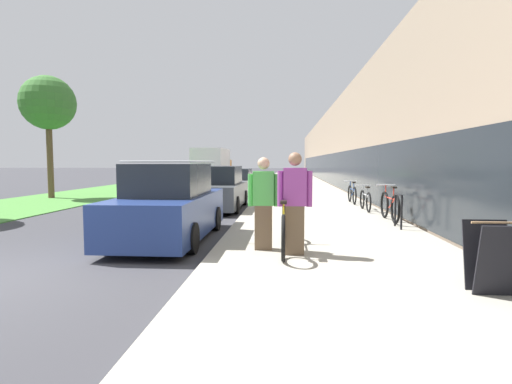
% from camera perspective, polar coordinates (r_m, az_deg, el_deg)
% --- Properties ---
extents(sidewalk_slab, '(4.66, 70.00, 0.11)m').
position_cam_1_polar(sidewalk_slab, '(26.40, 6.26, 0.62)').
color(sidewalk_slab, '#A39E8E').
rests_on(sidewalk_slab, ground).
extents(storefront_facade, '(10.01, 70.00, 5.83)m').
position_cam_1_polar(storefront_facade, '(35.35, 17.90, 5.99)').
color(storefront_facade, gray).
rests_on(storefront_facade, ground).
extents(lawn_strip, '(5.02, 70.00, 0.03)m').
position_cam_1_polar(lawn_strip, '(32.14, -14.93, 1.09)').
color(lawn_strip, '#478438').
rests_on(lawn_strip, ground).
extents(tandem_bicycle, '(0.52, 2.50, 0.98)m').
position_cam_1_polar(tandem_bicycle, '(7.40, 3.96, -5.17)').
color(tandem_bicycle, black).
rests_on(tandem_bicycle, sidewalk_slab).
extents(person_rider, '(0.61, 0.24, 1.80)m').
position_cam_1_polar(person_rider, '(7.04, 5.56, -1.63)').
color(person_rider, brown).
rests_on(person_rider, sidewalk_slab).
extents(person_bystander, '(0.58, 0.23, 1.72)m').
position_cam_1_polar(person_bystander, '(7.41, 1.08, -1.63)').
color(person_bystander, brown).
rests_on(person_bystander, sidewalk_slab).
extents(bike_rack_hoop, '(0.05, 0.60, 0.84)m').
position_cam_1_polar(bike_rack_hoop, '(10.47, 19.68, -2.07)').
color(bike_rack_hoop, black).
rests_on(bike_rack_hoop, sidewalk_slab).
extents(cruiser_bike_nearest, '(0.52, 1.93, 0.99)m').
position_cam_1_polar(cruiser_bike_nearest, '(11.66, 18.56, -1.91)').
color(cruiser_bike_nearest, black).
rests_on(cruiser_bike_nearest, sidewalk_slab).
extents(cruiser_bike_middle, '(0.52, 1.72, 0.84)m').
position_cam_1_polar(cruiser_bike_middle, '(13.90, 15.35, -1.10)').
color(cruiser_bike_middle, black).
rests_on(cruiser_bike_middle, sidewalk_slab).
extents(cruiser_bike_farthest, '(0.52, 1.80, 0.87)m').
position_cam_1_polar(cruiser_bike_farthest, '(16.25, 13.56, -0.26)').
color(cruiser_bike_farthest, black).
rests_on(cruiser_bike_farthest, sidewalk_slab).
extents(sandwich_board_sign, '(0.56, 0.56, 0.90)m').
position_cam_1_polar(sandwich_board_sign, '(5.81, 30.80, -8.00)').
color(sandwich_board_sign, black).
rests_on(sandwich_board_sign, sidewalk_slab).
extents(parked_sedan_curbside, '(1.82, 4.39, 1.76)m').
position_cam_1_polar(parked_sedan_curbside, '(9.07, -12.23, -1.96)').
color(parked_sedan_curbside, navy).
rests_on(parked_sedan_curbside, ground).
extents(vintage_roadster_curbside, '(1.78, 4.61, 1.59)m').
position_cam_1_polar(vintage_roadster_curbside, '(14.77, -5.30, 0.33)').
color(vintage_roadster_curbside, '#4C5156').
rests_on(vintage_roadster_curbside, ground).
extents(parked_sedan_far, '(1.76, 4.47, 1.39)m').
position_cam_1_polar(parked_sedan_far, '(20.85, -2.79, 1.27)').
color(parked_sedan_far, white).
rests_on(parked_sedan_far, ground).
extents(moving_truck, '(2.56, 7.24, 2.86)m').
position_cam_1_polar(moving_truck, '(34.88, -6.22, 3.81)').
color(moving_truck, orange).
rests_on(moving_truck, ground).
extents(street_tree_far, '(2.52, 2.52, 5.78)m').
position_cam_1_polar(street_tree_far, '(21.57, -27.59, 11.11)').
color(street_tree_far, brown).
rests_on(street_tree_far, ground).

